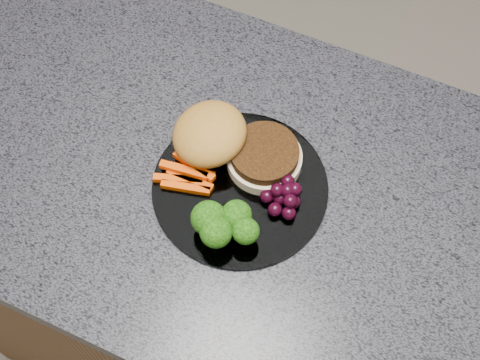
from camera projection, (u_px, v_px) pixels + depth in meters
name	position (u px, v px, depth m)	size (l,w,h in m)	color
island_cabinet	(265.00, 297.00, 1.39)	(1.20, 0.60, 0.86)	brown
countertop	(276.00, 202.00, 1.00)	(1.20, 0.60, 0.04)	#474750
plate	(240.00, 187.00, 0.98)	(0.26, 0.26, 0.01)	white
burger	(229.00, 144.00, 0.98)	(0.23, 0.16, 0.06)	beige
carrot_sticks	(187.00, 176.00, 0.98)	(0.09, 0.06, 0.02)	#ED4B03
broccoli	(223.00, 224.00, 0.91)	(0.10, 0.08, 0.06)	#548430
grape_bunch	(284.00, 195.00, 0.95)	(0.06, 0.06, 0.04)	black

